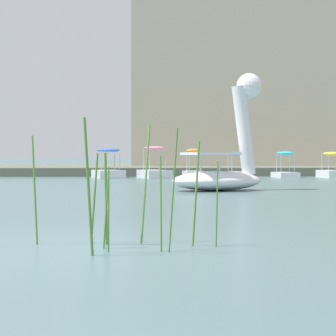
{
  "coord_description": "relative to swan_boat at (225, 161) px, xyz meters",
  "views": [
    {
      "loc": [
        0.51,
        -8.27,
        1.14
      ],
      "look_at": [
        2.23,
        19.41,
        0.65
      ],
      "focal_mm": 72.76,
      "sensor_mm": 36.0,
      "label": 1
    }
  ],
  "objects": [
    {
      "name": "pedal_boat_yellow",
      "position": [
        7.61,
        13.01,
        -0.56
      ],
      "size": [
        1.25,
        1.96,
        1.36
      ],
      "color": "white",
      "rests_on": "ground_plane"
    },
    {
      "name": "pedal_boat_orange",
      "position": [
        0.29,
        13.23,
        -0.56
      ],
      "size": [
        1.05,
        1.86,
        1.52
      ],
      "color": "white",
      "rests_on": "ground_plane"
    },
    {
      "name": "pedal_boat_pink",
      "position": [
        -1.76,
        13.06,
        -0.51
      ],
      "size": [
        1.83,
        2.49,
        1.65
      ],
      "color": "white",
      "rests_on": "ground_plane"
    },
    {
      "name": "shore_bank_far",
      "position": [
        -3.76,
        25.01,
        -0.75
      ],
      "size": [
        142.87,
        19.36,
        0.48
      ],
      "primitive_type": "cube",
      "color": "#5B6051",
      "rests_on": "ground_plane"
    },
    {
      "name": "ground_plane",
      "position": [
        -3.76,
        -13.94,
        -0.98
      ],
      "size": [
        633.25,
        633.25,
        0.0
      ],
      "primitive_type": "plane",
      "color": "slate"
    },
    {
      "name": "pedal_boat_teal",
      "position": [
        2.56,
        12.94,
        -0.57
      ],
      "size": [
        1.31,
        1.97,
        1.36
      ],
      "color": "white",
      "rests_on": "ground_plane"
    },
    {
      "name": "reed_clump_foreground",
      "position": [
        -3.48,
        -13.81,
        -0.32
      ],
      "size": [
        3.14,
        1.26,
        1.57
      ],
      "color": "#4C7F33",
      "rests_on": "ground_plane"
    },
    {
      "name": "apartment_block",
      "position": [
        4.84,
        28.74,
        7.05
      ],
      "size": [
        15.43,
        11.79,
        15.13
      ],
      "primitive_type": "cube",
      "rotation": [
        0.0,
        0.0,
        -0.08
      ],
      "color": "#B2A893",
      "rests_on": "shore_bank_far"
    },
    {
      "name": "person_on_path",
      "position": [
        3.7,
        17.52,
        0.42
      ],
      "size": [
        0.29,
        0.29,
        1.74
      ],
      "color": "#23283D",
      "rests_on": "shore_bank_far"
    },
    {
      "name": "pedal_boat_blue",
      "position": [
        -4.16,
        13.36,
        -0.51
      ],
      "size": [
        1.86,
        2.49,
        1.54
      ],
      "color": "white",
      "rests_on": "ground_plane"
    },
    {
      "name": "pedal_boat_cyan",
      "position": [
        5.21,
        13.39,
        -0.56
      ],
      "size": [
        1.22,
        1.84,
        1.39
      ],
      "color": "white",
      "rests_on": "ground_plane"
    },
    {
      "name": "swan_boat",
      "position": [
        0.0,
        0.0,
        0.0
      ],
      "size": [
        3.53,
        2.75,
        3.9
      ],
      "color": "white",
      "rests_on": "ground_plane"
    }
  ]
}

